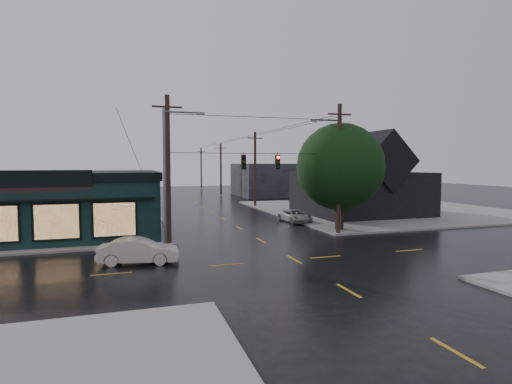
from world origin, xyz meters
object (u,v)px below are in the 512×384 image
object	(u,v)px
utility_pole_ne	(338,235)
sedan_cream	(139,251)
corner_tree	(340,167)
suv_silver	(295,216)
utility_pole_nw	(169,245)

from	to	relation	value
utility_pole_ne	sedan_cream	xyz separation A→B (m)	(-15.12, -4.72, 0.72)
corner_tree	suv_silver	bearing A→B (deg)	105.18
utility_pole_ne	sedan_cream	world-z (taller)	utility_pole_ne
sedan_cream	corner_tree	bearing A→B (deg)	-57.93
corner_tree	utility_pole_nw	distance (m)	15.09
utility_pole_ne	sedan_cream	distance (m)	15.86
sedan_cream	suv_silver	size ratio (longest dim) A/B	1.01
sedan_cream	suv_silver	world-z (taller)	sedan_cream
utility_pole_ne	suv_silver	bearing A→B (deg)	93.93
utility_pole_ne	suv_silver	xyz separation A→B (m)	(-0.50, 7.27, 0.60)
corner_tree	sedan_cream	size ratio (longest dim) A/B	2.02
corner_tree	utility_pole_nw	world-z (taller)	corner_tree
utility_pole_nw	suv_silver	size ratio (longest dim) A/B	2.35
corner_tree	sedan_cream	world-z (taller)	corner_tree
corner_tree	sedan_cream	distance (m)	17.95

